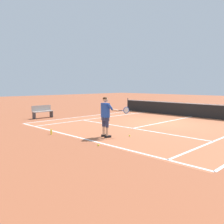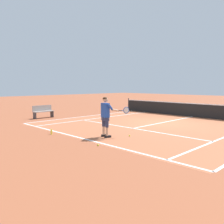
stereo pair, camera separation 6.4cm
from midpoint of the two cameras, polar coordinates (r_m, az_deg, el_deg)
The scene contains 13 objects.
ground_plane at distance 14.46m, azimuth 11.98°, elevation -2.51°, with size 80.00×80.00×0.00m, color #9E5133.
court_inner_surface at distance 13.56m, azimuth 9.41°, elevation -3.03°, with size 10.98×10.09×0.00m, color #B2603D.
line_baseline at distance 10.11m, azimuth -7.01°, elevation -6.22°, with size 10.98×0.10×0.01m, color white.
line_service at distance 12.35m, azimuth 5.16°, elevation -3.89°, with size 8.23×0.10×0.01m, color white.
line_centre_service at distance 14.91m, azimuth 13.12°, elevation -2.25°, with size 0.10×6.40×0.01m, color white.
line_singles_left at distance 16.29m, azimuth -2.40°, elevation -1.37°, with size 0.10×9.69×0.01m, color white.
line_doubles_left at distance 17.32m, azimuth -5.46°, elevation -0.93°, with size 0.10×9.69×0.01m, color white.
tennis_net at distance 17.63m, azimuth 18.72°, elevation 0.51°, with size 11.96×0.08×1.07m.
tennis_player at distance 10.10m, azimuth -1.27°, elevation -0.52°, with size 0.83×1.06×1.71m.
tennis_ball_near_feet at distance 8.82m, azimuth -3.13°, elevation -7.87°, with size 0.07×0.07×0.07m, color #CCE02D.
tennis_ball_by_baseline at distance 10.43m, azimuth 4.37°, elevation -5.63°, with size 0.07×0.07×0.07m, color #CCE02D.
courtside_bench at distance 16.80m, azimuth -16.01°, elevation 0.16°, with size 0.40×1.40×0.85m.
water_bottle at distance 11.13m, azimuth -14.09°, elevation -4.61°, with size 0.07×0.07×0.23m, color yellow.
Camera 2 is at (7.84, -11.94, 2.21)m, focal length 38.36 mm.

